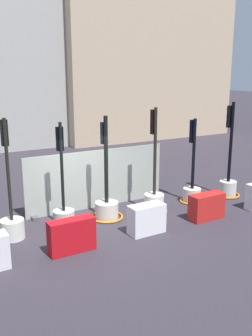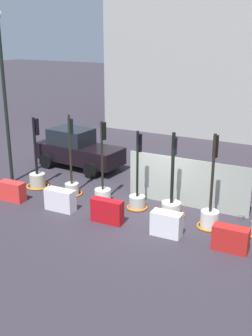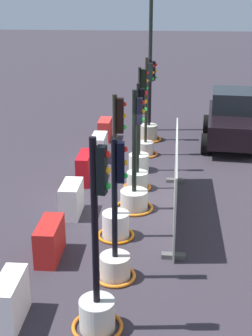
{
  "view_description": "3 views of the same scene",
  "coord_description": "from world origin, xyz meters",
  "px_view_note": "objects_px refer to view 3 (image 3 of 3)",
  "views": [
    {
      "loc": [
        -4.1,
        -9.39,
        4.31
      ],
      "look_at": [
        1.12,
        -0.05,
        1.59
      ],
      "focal_mm": 41.04,
      "sensor_mm": 36.0,
      "label": 1
    },
    {
      "loc": [
        5.78,
        -12.68,
        6.43
      ],
      "look_at": [
        -1.23,
        0.48,
        1.47
      ],
      "focal_mm": 44.97,
      "sensor_mm": 36.0,
      "label": 2
    },
    {
      "loc": [
        11.73,
        1.31,
        5.22
      ],
      "look_at": [
        1.8,
        0.27,
        1.52
      ],
      "focal_mm": 50.84,
      "sensor_mm": 36.0,
      "label": 3
    }
  ],
  "objects_px": {
    "construction_barrier_3": "(71,199)",
    "traffic_light_2": "(139,152)",
    "construction_barrier_4": "(50,240)",
    "street_lamp_post": "(151,19)",
    "traffic_light_1": "(146,140)",
    "traffic_light_6": "(115,255)",
    "car_black_sedan": "(231,118)",
    "traffic_light_4": "(134,192)",
    "construction_barrier_5": "(10,301)",
    "construction_barrier_1": "(99,147)",
    "construction_barrier_0": "(105,130)",
    "traffic_light_5": "(116,215)",
    "traffic_light_7": "(97,298)",
    "construction_barrier_2": "(85,168)",
    "traffic_light_0": "(149,127)",
    "traffic_light_3": "(138,173)"
  },
  "relations": [
    {
      "from": "traffic_light_3",
      "to": "construction_barrier_1",
      "type": "bearing_deg",
      "value": -148.63
    },
    {
      "from": "traffic_light_7",
      "to": "traffic_light_6",
      "type": "bearing_deg",
      "value": 176.03
    },
    {
      "from": "construction_barrier_4",
      "to": "street_lamp_post",
      "type": "height_order",
      "value": "street_lamp_post"
    },
    {
      "from": "traffic_light_1",
      "to": "traffic_light_6",
      "type": "bearing_deg",
      "value": -0.71
    },
    {
      "from": "traffic_light_6",
      "to": "construction_barrier_4",
      "type": "distance_m",
      "value": 1.58
    },
    {
      "from": "construction_barrier_5",
      "to": "street_lamp_post",
      "type": "height_order",
      "value": "street_lamp_post"
    },
    {
      "from": "construction_barrier_1",
      "to": "car_black_sedan",
      "type": "xyz_separation_m",
      "value": [
        -2.3,
        4.52,
        0.51
      ]
    },
    {
      "from": "traffic_light_6",
      "to": "construction_barrier_3",
      "type": "relative_size",
      "value": 2.8
    },
    {
      "from": "traffic_light_2",
      "to": "construction_barrier_1",
      "type": "relative_size",
      "value": 2.78
    },
    {
      "from": "traffic_light_6",
      "to": "construction_barrier_1",
      "type": "height_order",
      "value": "traffic_light_6"
    },
    {
      "from": "street_lamp_post",
      "to": "traffic_light_0",
      "type": "bearing_deg",
      "value": 2.87
    },
    {
      "from": "traffic_light_1",
      "to": "traffic_light_6",
      "type": "xyz_separation_m",
      "value": [
        7.51,
        -0.09,
        -0.03
      ]
    },
    {
      "from": "traffic_light_6",
      "to": "car_black_sedan",
      "type": "distance_m",
      "value": 9.78
    },
    {
      "from": "traffic_light_4",
      "to": "construction_barrier_0",
      "type": "height_order",
      "value": "traffic_light_4"
    },
    {
      "from": "traffic_light_0",
      "to": "car_black_sedan",
      "type": "height_order",
      "value": "traffic_light_0"
    },
    {
      "from": "traffic_light_6",
      "to": "construction_barrier_5",
      "type": "relative_size",
      "value": 2.82
    },
    {
      "from": "construction_barrier_0",
      "to": "traffic_light_7",
      "type": "bearing_deg",
      "value": 7.69
    },
    {
      "from": "car_black_sedan",
      "to": "street_lamp_post",
      "type": "relative_size",
      "value": 0.62
    },
    {
      "from": "traffic_light_2",
      "to": "construction_barrier_4",
      "type": "bearing_deg",
      "value": -15.07
    },
    {
      "from": "traffic_light_0",
      "to": "traffic_light_4",
      "type": "bearing_deg",
      "value": -0.1
    },
    {
      "from": "traffic_light_5",
      "to": "traffic_light_7",
      "type": "xyz_separation_m",
      "value": [
        3.17,
        0.09,
        0.05
      ]
    },
    {
      "from": "traffic_light_2",
      "to": "construction_barrier_2",
      "type": "bearing_deg",
      "value": -54.39
    },
    {
      "from": "construction_barrier_2",
      "to": "traffic_light_1",
      "type": "bearing_deg",
      "value": 148.35
    },
    {
      "from": "construction_barrier_5",
      "to": "car_black_sedan",
      "type": "relative_size",
      "value": 0.23
    },
    {
      "from": "construction_barrier_1",
      "to": "construction_barrier_0",
      "type": "bearing_deg",
      "value": -176.79
    },
    {
      "from": "traffic_light_1",
      "to": "construction_barrier_2",
      "type": "bearing_deg",
      "value": -31.65
    },
    {
      "from": "construction_barrier_5",
      "to": "street_lamp_post",
      "type": "bearing_deg",
      "value": 172.52
    },
    {
      "from": "traffic_light_1",
      "to": "traffic_light_5",
      "type": "distance_m",
      "value": 5.86
    },
    {
      "from": "traffic_light_0",
      "to": "construction_barrier_4",
      "type": "height_order",
      "value": "traffic_light_0"
    },
    {
      "from": "traffic_light_7",
      "to": "car_black_sedan",
      "type": "distance_m",
      "value": 11.25
    },
    {
      "from": "construction_barrier_5",
      "to": "street_lamp_post",
      "type": "distance_m",
      "value": 12.86
    },
    {
      "from": "traffic_light_7",
      "to": "construction_barrier_5",
      "type": "distance_m",
      "value": 1.47
    },
    {
      "from": "construction_barrier_3",
      "to": "traffic_light_2",
      "type": "bearing_deg",
      "value": 156.32
    },
    {
      "from": "traffic_light_7",
      "to": "construction_barrier_4",
      "type": "distance_m",
      "value": 2.53
    },
    {
      "from": "traffic_light_7",
      "to": "traffic_light_3",
      "type": "bearing_deg",
      "value": 178.41
    },
    {
      "from": "construction_barrier_4",
      "to": "car_black_sedan",
      "type": "distance_m",
      "value": 9.79
    },
    {
      "from": "construction_barrier_3",
      "to": "construction_barrier_4",
      "type": "bearing_deg",
      "value": -0.31
    },
    {
      "from": "traffic_light_2",
      "to": "construction_barrier_0",
      "type": "xyz_separation_m",
      "value": [
        -3.21,
        -1.54,
        -0.21
      ]
    },
    {
      "from": "traffic_light_4",
      "to": "construction_barrier_2",
      "type": "relative_size",
      "value": 2.65
    },
    {
      "from": "construction_barrier_3",
      "to": "street_lamp_post",
      "type": "distance_m",
      "value": 8.97
    },
    {
      "from": "traffic_light_4",
      "to": "construction_barrier_5",
      "type": "relative_size",
      "value": 3.07
    },
    {
      "from": "traffic_light_4",
      "to": "construction_barrier_5",
      "type": "height_order",
      "value": "traffic_light_4"
    },
    {
      "from": "traffic_light_4",
      "to": "traffic_light_7",
      "type": "relative_size",
      "value": 0.93
    },
    {
      "from": "construction_barrier_4",
      "to": "street_lamp_post",
      "type": "relative_size",
      "value": 0.15
    },
    {
      "from": "construction_barrier_2",
      "to": "traffic_light_5",
      "type": "bearing_deg",
      "value": 22.16
    },
    {
      "from": "traffic_light_5",
      "to": "construction_barrier_1",
      "type": "relative_size",
      "value": 2.84
    },
    {
      "from": "traffic_light_3",
      "to": "traffic_light_6",
      "type": "relative_size",
      "value": 1.06
    },
    {
      "from": "traffic_light_0",
      "to": "traffic_light_2",
      "type": "distance_m",
      "value": 3.3
    },
    {
      "from": "construction_barrier_0",
      "to": "construction_barrier_5",
      "type": "relative_size",
      "value": 1.06
    },
    {
      "from": "traffic_light_0",
      "to": "street_lamp_post",
      "type": "distance_m",
      "value": 4.04
    }
  ]
}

